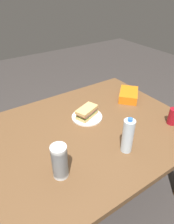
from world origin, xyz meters
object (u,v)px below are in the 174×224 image
object	(u,v)px
water_bottle_tall	(128,136)
sandwich	(87,112)
dining_table	(83,139)
chip_bag	(129,95)
soda_can_red	(173,116)
plastic_cup_stack	(60,161)
paper_plate	(87,117)

from	to	relation	value
water_bottle_tall	sandwich	bearing A→B (deg)	-88.66
dining_table	chip_bag	xyz separation A→B (m)	(-0.58, -0.15, 0.11)
dining_table	soda_can_red	distance (m)	0.67
soda_can_red	plastic_cup_stack	world-z (taller)	plastic_cup_stack
paper_plate	sandwich	bearing A→B (deg)	47.09
soda_can_red	chip_bag	xyz separation A→B (m)	(0.01, -0.44, -0.03)
soda_can_red	dining_table	bearing A→B (deg)	-26.28
soda_can_red	chip_bag	bearing A→B (deg)	-89.21
water_bottle_tall	chip_bag	bearing A→B (deg)	-134.84
plastic_cup_stack	paper_plate	bearing A→B (deg)	-138.57
dining_table	sandwich	xyz separation A→B (m)	(-0.11, -0.11, 0.13)
dining_table	paper_plate	size ratio (longest dim) A/B	6.66
sandwich	plastic_cup_stack	distance (m)	0.55
paper_plate	soda_can_red	xyz separation A→B (m)	(-0.47, 0.40, 0.05)
sandwich	soda_can_red	distance (m)	0.62
chip_bag	dining_table	bearing A→B (deg)	-27.83
sandwich	plastic_cup_stack	bearing A→B (deg)	41.39
soda_can_red	plastic_cup_stack	distance (m)	0.88
chip_bag	plastic_cup_stack	bearing A→B (deg)	-18.00
water_bottle_tall	plastic_cup_stack	distance (m)	0.42
dining_table	sandwich	world-z (taller)	sandwich
soda_can_red	paper_plate	bearing A→B (deg)	-40.61
plastic_cup_stack	sandwich	bearing A→B (deg)	-138.61
sandwich	soda_can_red	size ratio (longest dim) A/B	1.64
sandwich	plastic_cup_stack	size ratio (longest dim) A/B	0.98
plastic_cup_stack	water_bottle_tall	bearing A→B (deg)	172.47
paper_plate	water_bottle_tall	xyz separation A→B (m)	(-0.01, 0.42, 0.11)
dining_table	chip_bag	distance (m)	0.61
dining_table	water_bottle_tall	size ratio (longest dim) A/B	6.45
chip_bag	water_bottle_tall	distance (m)	0.65
dining_table	soda_can_red	xyz separation A→B (m)	(-0.58, 0.29, 0.14)
paper_plate	soda_can_red	size ratio (longest dim) A/B	1.89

